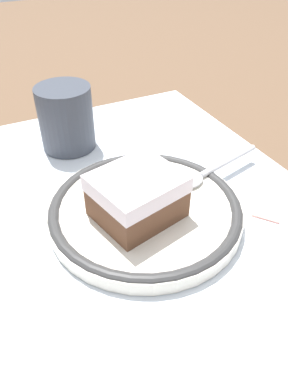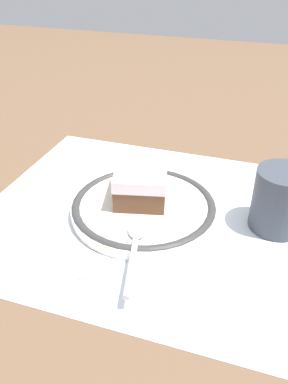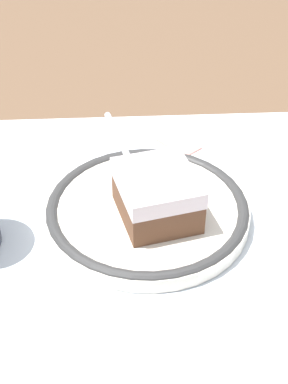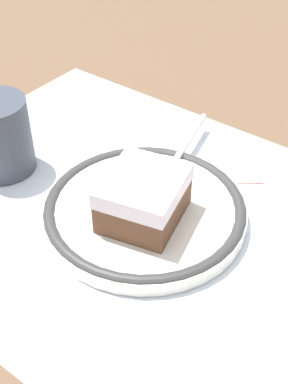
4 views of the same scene
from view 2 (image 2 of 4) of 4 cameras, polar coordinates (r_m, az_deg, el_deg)
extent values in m
plane|color=brown|center=(0.59, 2.61, -3.61)|extent=(2.40, 2.40, 0.00)
cube|color=silver|center=(0.59, 2.61, -3.55)|extent=(0.52, 0.42, 0.00)
cylinder|color=silver|center=(0.59, 0.00, -2.28)|extent=(0.21, 0.21, 0.02)
torus|color=#333333|center=(0.59, 0.00, -1.93)|extent=(0.21, 0.21, 0.01)
cube|color=brown|center=(0.59, -0.42, 0.41)|extent=(0.09, 0.10, 0.03)
cube|color=white|center=(0.58, -0.43, 2.51)|extent=(0.09, 0.10, 0.02)
ellipsoid|color=silver|center=(0.53, -0.88, -5.38)|extent=(0.03, 0.04, 0.01)
cylinder|color=silver|center=(0.48, -1.70, -10.47)|extent=(0.03, 0.10, 0.01)
cylinder|color=#383D47|center=(0.57, 18.78, -1.07)|extent=(0.07, 0.07, 0.09)
cylinder|color=silver|center=(0.58, 18.50, -2.39)|extent=(0.07, 0.07, 0.06)
cube|color=white|center=(0.68, 14.93, 1.06)|extent=(0.13, 0.12, 0.00)
cube|color=#E5998C|center=(0.51, -10.18, -10.17)|extent=(0.05, 0.06, 0.01)
camera|label=1|loc=(0.73, -19.24, 25.76)|focal=34.64mm
camera|label=3|loc=(0.93, 12.88, 35.28)|focal=54.13mm
camera|label=4|loc=(0.87, -10.09, 34.09)|focal=48.50mm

